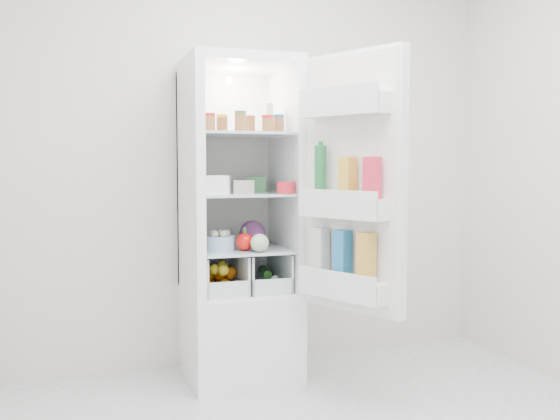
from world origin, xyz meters
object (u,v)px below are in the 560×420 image
object	(u,v)px
mushroom_bowl	(220,243)
fridge_door	(351,189)
refrigerator	(237,260)
red_cabbage	(252,233)

from	to	relation	value
mushroom_bowl	fridge_door	size ratio (longest dim) A/B	0.13
refrigerator	mushroom_bowl	bearing A→B (deg)	-135.99
mushroom_bowl	fridge_door	xyz separation A→B (m)	(0.56, -0.48, 0.31)
refrigerator	red_cabbage	world-z (taller)	refrigerator
refrigerator	red_cabbage	size ratio (longest dim) A/B	12.12
mushroom_bowl	fridge_door	world-z (taller)	fridge_door
refrigerator	fridge_door	distance (m)	0.86
refrigerator	red_cabbage	xyz separation A→B (m)	(0.08, -0.03, 0.16)
mushroom_bowl	fridge_door	bearing A→B (deg)	-40.72
red_cabbage	fridge_door	distance (m)	0.72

